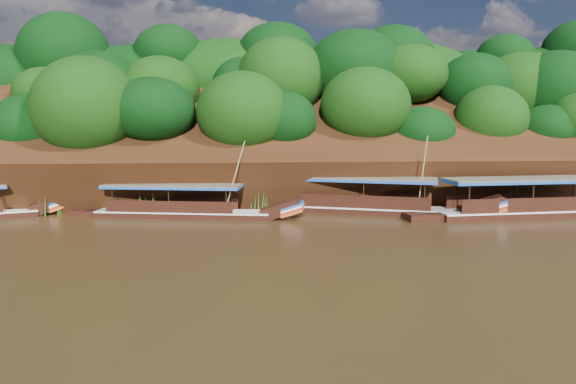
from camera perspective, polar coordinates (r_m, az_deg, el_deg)
The scene contains 6 objects.
ground at distance 32.10m, azimuth 8.65°, elevation -4.72°, with size 160.00×160.00×0.00m, color black.
riverbank at distance 53.97m, azimuth 3.19°, elevation 2.29°, with size 120.00×30.06×19.40m.
boat_0 at distance 42.82m, azimuth 24.72°, elevation -1.44°, with size 16.78×3.78×7.42m.
boat_1 at distance 40.42m, azimuth 10.04°, elevation -1.40°, with size 14.87×6.96×6.08m.
boat_2 at distance 39.11m, azimuth -9.52°, elevation -1.80°, with size 14.39×4.37×5.66m.
reeds at distance 40.71m, azimuth 1.12°, elevation -0.77°, with size 48.99×2.42×2.00m.
Camera 1 is at (-7.26, -30.54, 6.70)m, focal length 35.00 mm.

